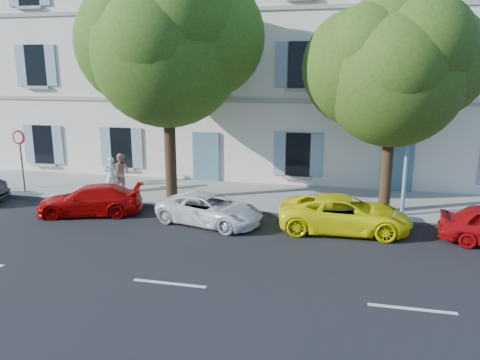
% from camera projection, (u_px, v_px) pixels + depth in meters
% --- Properties ---
extents(ground, '(90.00, 90.00, 0.00)m').
position_uv_depth(ground, '(212.00, 232.00, 15.97)').
color(ground, black).
extents(sidewalk, '(36.00, 4.50, 0.15)m').
position_uv_depth(sidewalk, '(241.00, 196.00, 20.17)').
color(sidewalk, '#A09E96').
rests_on(sidewalk, ground).
extents(kerb, '(36.00, 0.16, 0.16)m').
position_uv_depth(kerb, '(228.00, 211.00, 18.11)').
color(kerb, '#9E998E').
rests_on(kerb, ground).
extents(building, '(28.00, 7.00, 12.00)m').
position_uv_depth(building, '(265.00, 57.00, 24.24)').
color(building, silver).
rests_on(building, ground).
extents(car_red_coupe, '(4.19, 2.62, 1.13)m').
position_uv_depth(car_red_coupe, '(90.00, 200.00, 17.82)').
color(car_red_coupe, '#B30605').
rests_on(car_red_coupe, ground).
extents(car_white_coupe, '(4.21, 2.72, 1.08)m').
position_uv_depth(car_white_coupe, '(210.00, 209.00, 16.75)').
color(car_white_coupe, white).
rests_on(car_white_coupe, ground).
extents(car_yellow_supercar, '(4.53, 2.25, 1.24)m').
position_uv_depth(car_yellow_supercar, '(344.00, 214.00, 15.96)').
color(car_yellow_supercar, '#FFF70A').
rests_on(car_yellow_supercar, ground).
extents(tree_left, '(5.96, 5.96, 9.24)m').
position_uv_depth(tree_left, '(167.00, 51.00, 18.17)').
color(tree_left, '#3A2819').
rests_on(tree_left, sidewalk).
extents(tree_right, '(5.09, 5.09, 7.85)m').
position_uv_depth(tree_right, '(394.00, 76.00, 16.66)').
color(tree_right, '#3A2819').
rests_on(tree_right, sidewalk).
extents(road_sign, '(0.63, 0.12, 2.73)m').
position_uv_depth(road_sign, '(20.00, 148.00, 20.22)').
color(road_sign, '#383A3D').
rests_on(road_sign, sidewalk).
extents(street_lamp, '(0.33, 1.57, 7.31)m').
position_uv_depth(street_lamp, '(412.00, 103.00, 16.24)').
color(street_lamp, '#7293BF').
rests_on(street_lamp, sidewalk).
extents(pedestrian_a, '(0.70, 0.64, 1.61)m').
position_uv_depth(pedestrian_a, '(112.00, 175.00, 20.28)').
color(pedestrian_a, silver).
rests_on(pedestrian_a, sidewalk).
extents(pedestrian_b, '(0.97, 0.86, 1.68)m').
position_uv_depth(pedestrian_b, '(121.00, 172.00, 20.66)').
color(pedestrian_b, tan).
rests_on(pedestrian_b, sidewalk).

